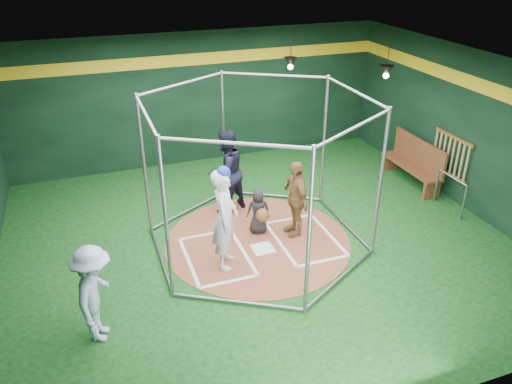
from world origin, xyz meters
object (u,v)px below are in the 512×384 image
object	(u,v)px
batter_figure	(225,218)
visitor_leopard	(295,198)
dugout_bench	(415,161)
umpire	(226,171)

from	to	relation	value
batter_figure	visitor_leopard	xyz separation A→B (m)	(1.68, 0.59, -0.19)
batter_figure	visitor_leopard	bearing A→B (deg)	19.50
batter_figure	visitor_leopard	distance (m)	1.79
visitor_leopard	batter_figure	bearing A→B (deg)	-72.00
visitor_leopard	dugout_bench	xyz separation A→B (m)	(3.80, 1.21, -0.24)
visitor_leopard	umpire	bearing A→B (deg)	-145.62
batter_figure	umpire	world-z (taller)	batter_figure
visitor_leopard	umpire	world-z (taller)	umpire
umpire	batter_figure	bearing A→B (deg)	47.68
umpire	dugout_bench	world-z (taller)	umpire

